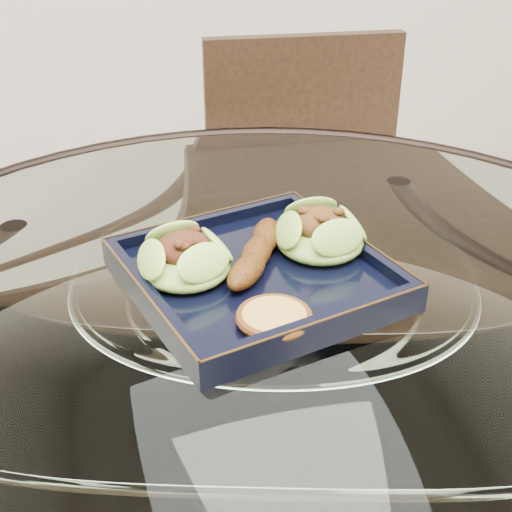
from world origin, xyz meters
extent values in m
cylinder|color=white|center=(0.00, 0.00, 0.76)|extent=(1.10, 1.10, 0.01)
torus|color=black|center=(0.00, 0.00, 0.76)|extent=(1.13, 1.13, 0.02)
cylinder|color=black|center=(0.28, 0.28, 0.38)|extent=(0.04, 0.04, 0.75)
cylinder|color=black|center=(-0.28, 0.28, 0.38)|extent=(0.04, 0.04, 0.75)
cube|color=#311D10|center=(0.22, 0.44, 0.44)|extent=(0.43, 0.43, 0.04)
cube|color=#311D10|center=(0.24, 0.62, 0.69)|extent=(0.37, 0.06, 0.43)
cylinder|color=#311D10|center=(0.04, 0.29, 0.21)|extent=(0.03, 0.03, 0.42)
cylinder|color=#311D10|center=(0.37, 0.26, 0.21)|extent=(0.03, 0.03, 0.42)
cylinder|color=#311D10|center=(0.07, 0.63, 0.21)|extent=(0.03, 0.03, 0.42)
cylinder|color=#311D10|center=(0.41, 0.59, 0.21)|extent=(0.03, 0.03, 0.42)
cube|color=black|center=(-0.01, 0.04, 0.77)|extent=(0.33, 0.33, 0.02)
ellipsoid|color=#70A42F|center=(-0.09, 0.05, 0.80)|extent=(0.12, 0.12, 0.04)
ellipsoid|color=#5C922A|center=(0.08, 0.07, 0.80)|extent=(0.14, 0.14, 0.04)
ellipsoid|color=#602F0A|center=(0.00, 0.06, 0.80)|extent=(0.11, 0.15, 0.03)
cylinder|color=gold|center=(-0.02, -0.06, 0.79)|extent=(0.08, 0.08, 0.01)
camera|label=1|loc=(-0.19, -0.62, 1.20)|focal=50.00mm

